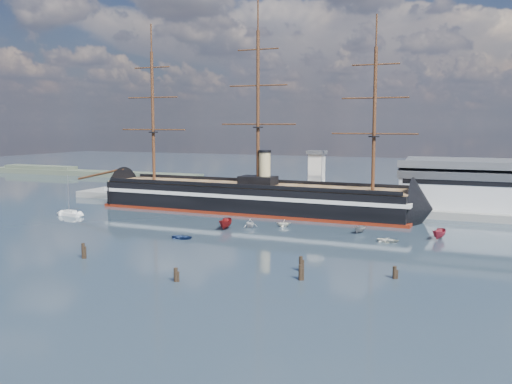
% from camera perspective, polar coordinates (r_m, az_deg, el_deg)
% --- Properties ---
extents(ground, '(600.00, 600.00, 0.00)m').
position_cam_1_polar(ground, '(137.75, 0.80, -3.49)').
color(ground, '#263847').
rests_on(ground, ground).
extents(quay, '(180.00, 18.00, 2.00)m').
position_cam_1_polar(quay, '(168.47, 8.61, -1.68)').
color(quay, slate).
rests_on(quay, ground).
extents(quay_tower, '(5.00, 5.00, 15.00)m').
position_cam_1_polar(quay_tower, '(166.32, 6.07, 1.63)').
color(quay_tower, silver).
rests_on(quay_tower, ground).
extents(shoreline, '(120.00, 10.00, 4.00)m').
position_cam_1_polar(shoreline, '(292.26, -17.76, 1.92)').
color(shoreline, '#3F4C38').
rests_on(shoreline, ground).
extents(warship, '(113.06, 18.34, 53.94)m').
position_cam_1_polar(warship, '(160.64, -1.03, -0.56)').
color(warship, black).
rests_on(warship, ground).
extents(sailboat, '(7.19, 3.36, 11.07)m').
position_cam_1_polar(sailboat, '(161.67, -18.07, -2.04)').
color(sailboat, silver).
rests_on(sailboat, ground).
extents(motorboat_a, '(8.01, 4.24, 3.04)m').
position_cam_1_polar(motorboat_a, '(134.86, -3.06, -3.72)').
color(motorboat_a, maroon).
rests_on(motorboat_a, ground).
extents(motorboat_b, '(1.42, 2.93, 1.32)m').
position_cam_1_polar(motorboat_b, '(124.21, -7.37, -4.68)').
color(motorboat_b, navy).
rests_on(motorboat_b, ground).
extents(motorboat_c, '(5.35, 3.11, 2.02)m').
position_cam_1_polar(motorboat_c, '(131.94, 10.33, -4.06)').
color(motorboat_c, slate).
rests_on(motorboat_c, ground).
extents(motorboat_d, '(6.34, 6.36, 2.30)m').
position_cam_1_polar(motorboat_d, '(136.92, -0.59, -3.55)').
color(motorboat_d, silver).
rests_on(motorboat_d, ground).
extents(motorboat_e, '(1.35, 2.95, 1.34)m').
position_cam_1_polar(motorboat_e, '(122.94, 13.06, -4.92)').
color(motorboat_e, silver).
rests_on(motorboat_e, ground).
extents(motorboat_f, '(7.09, 3.57, 2.71)m').
position_cam_1_polar(motorboat_f, '(129.07, 17.84, -4.52)').
color(motorboat_f, maroon).
rests_on(motorboat_f, ground).
extents(motorboat_g, '(4.44, 6.07, 2.04)m').
position_cam_1_polar(motorboat_g, '(137.88, 2.76, -3.49)').
color(motorboat_g, white).
rests_on(motorboat_g, ground).
extents(piling_near_left, '(0.64, 0.64, 3.55)m').
position_cam_1_polar(piling_near_left, '(110.41, -16.87, -6.37)').
color(piling_near_left, black).
rests_on(piling_near_left, ground).
extents(piling_near_mid, '(0.64, 0.64, 2.93)m').
position_cam_1_polar(piling_near_mid, '(91.47, -8.02, -8.87)').
color(piling_near_mid, black).
rests_on(piling_near_mid, ground).
extents(piling_near_right, '(0.64, 0.64, 3.17)m').
position_cam_1_polar(piling_near_right, '(91.69, 4.46, -8.78)').
color(piling_near_right, black).
rests_on(piling_near_right, ground).
extents(piling_far_right, '(0.64, 0.64, 2.73)m').
position_cam_1_polar(piling_far_right, '(94.91, 13.67, -8.42)').
color(piling_far_right, black).
rests_on(piling_far_right, ground).
extents(piling_extra, '(0.64, 0.64, 3.27)m').
position_cam_1_polar(piling_extra, '(97.04, 4.49, -7.91)').
color(piling_extra, black).
rests_on(piling_extra, ground).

